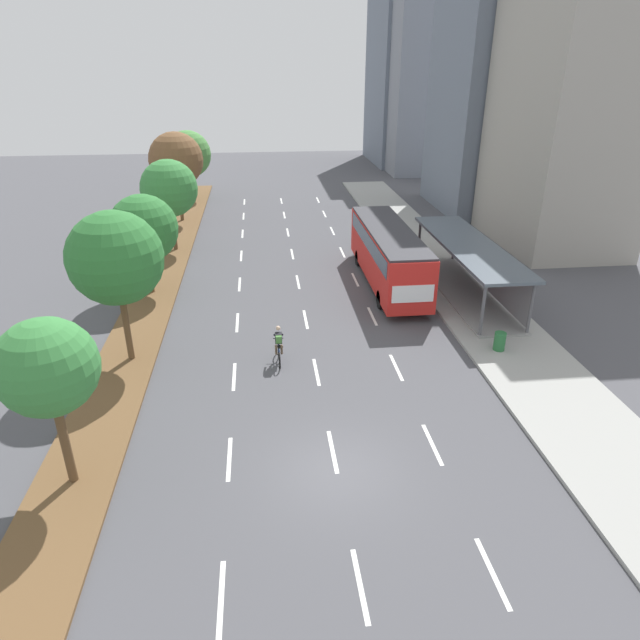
% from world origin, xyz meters
% --- Properties ---
extents(ground_plane, '(140.00, 140.00, 0.00)m').
position_xyz_m(ground_plane, '(0.00, 0.00, 0.00)').
color(ground_plane, '#4C4C51').
extents(median_strip, '(2.60, 52.00, 0.12)m').
position_xyz_m(median_strip, '(-8.30, 20.00, 0.06)').
color(median_strip, brown).
rests_on(median_strip, ground).
extents(sidewalk_right, '(4.50, 52.00, 0.15)m').
position_xyz_m(sidewalk_right, '(9.25, 20.00, 0.07)').
color(sidewalk_right, '#9E9E99').
rests_on(sidewalk_right, ground).
extents(lane_divider_left, '(0.14, 45.16, 0.01)m').
position_xyz_m(lane_divider_left, '(-3.50, 17.08, 0.00)').
color(lane_divider_left, white).
rests_on(lane_divider_left, ground).
extents(lane_divider_center, '(0.14, 45.16, 0.01)m').
position_xyz_m(lane_divider_center, '(0.00, 17.08, 0.00)').
color(lane_divider_center, white).
rests_on(lane_divider_center, ground).
extents(lane_divider_right, '(0.14, 45.16, 0.01)m').
position_xyz_m(lane_divider_right, '(3.50, 17.08, 0.00)').
color(lane_divider_right, white).
rests_on(lane_divider_right, ground).
extents(bus_shelter, '(2.90, 11.89, 2.86)m').
position_xyz_m(bus_shelter, '(9.53, 14.05, 1.87)').
color(bus_shelter, gray).
rests_on(bus_shelter, sidewalk_right).
extents(bus, '(2.54, 11.29, 3.37)m').
position_xyz_m(bus, '(5.25, 16.20, 2.07)').
color(bus, red).
rests_on(bus, ground).
extents(cyclist, '(0.46, 1.82, 1.71)m').
position_xyz_m(cyclist, '(-1.54, 7.41, 0.79)').
color(cyclist, black).
rests_on(cyclist, ground).
extents(median_tree_nearest, '(2.92, 2.92, 5.54)m').
position_xyz_m(median_tree_nearest, '(-8.33, 0.37, 4.18)').
color(median_tree_nearest, brown).
rests_on(median_tree_nearest, median_strip).
extents(median_tree_second, '(3.92, 3.92, 6.62)m').
position_xyz_m(median_tree_second, '(-8.06, 8.27, 4.77)').
color(median_tree_second, brown).
rests_on(median_tree_second, median_strip).
extents(median_tree_third, '(3.72, 3.72, 5.56)m').
position_xyz_m(median_tree_third, '(-8.43, 16.17, 3.81)').
color(median_tree_third, brown).
rests_on(median_tree_third, median_strip).
extents(median_tree_fourth, '(3.81, 3.81, 6.15)m').
position_xyz_m(median_tree_fourth, '(-8.07, 24.07, 4.35)').
color(median_tree_fourth, brown).
rests_on(median_tree_fourth, median_strip).
extents(median_tree_fifth, '(4.28, 4.28, 7.03)m').
position_xyz_m(median_tree_fifth, '(-8.51, 31.97, 4.99)').
color(median_tree_fifth, brown).
rests_on(median_tree_fifth, median_strip).
extents(median_tree_farthest, '(4.24, 4.24, 6.27)m').
position_xyz_m(median_tree_farthest, '(-8.47, 39.87, 4.26)').
color(median_tree_farthest, brown).
rests_on(median_tree_farthest, median_strip).
extents(trash_bin, '(0.52, 0.52, 0.85)m').
position_xyz_m(trash_bin, '(8.45, 7.18, 0.57)').
color(trash_bin, '#286B38').
rests_on(trash_bin, sidewalk_right).
extents(building_near_right, '(7.22, 10.85, 18.19)m').
position_xyz_m(building_near_right, '(18.63, 23.10, 9.10)').
color(building_near_right, '#A39E93').
rests_on(building_near_right, ground).
extents(building_mid_right, '(8.82, 10.74, 25.32)m').
position_xyz_m(building_mid_right, '(18.21, 34.10, 12.66)').
color(building_mid_right, slate).
rests_on(building_mid_right, ground).
extents(building_far_right, '(6.19, 12.67, 18.49)m').
position_xyz_m(building_far_right, '(16.35, 54.53, 9.25)').
color(building_far_right, gray).
rests_on(building_far_right, ground).
extents(building_tall_right, '(6.44, 12.63, 20.31)m').
position_xyz_m(building_tall_right, '(16.06, 59.59, 10.15)').
color(building_tall_right, slate).
rests_on(building_tall_right, ground).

